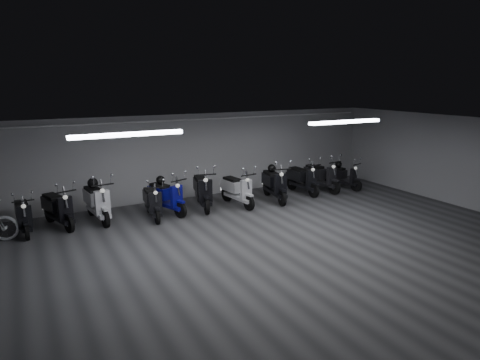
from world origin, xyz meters
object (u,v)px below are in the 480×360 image
scooter_1 (57,203)px  scooter_6 (237,185)px  scooter_5 (203,185)px  helmet_0 (339,164)px  scooter_8 (303,174)px  helmet_2 (272,168)px  scooter_0 (23,210)px  scooter_3 (152,197)px  scooter_2 (97,196)px  scooter_10 (344,172)px  helmet_3 (160,180)px  scooter_7 (275,179)px  scooter_4 (166,191)px  scooter_9 (321,172)px  helmet_1 (93,183)px

scooter_1 → scooter_6: (5.17, -0.48, -0.00)m
scooter_5 → helmet_0: 5.40m
scooter_8 → helmet_2: size_ratio=6.97×
scooter_0 → scooter_1: (0.83, 0.10, 0.06)m
scooter_3 → scooter_2: bearing=167.3°
scooter_1 → scooter_5: bearing=-20.7°
scooter_10 → helmet_3: scooter_10 is taller
scooter_3 → scooter_10: bearing=5.3°
scooter_1 → scooter_7: scooter_7 is taller
scooter_5 → scooter_8: size_ratio=1.08×
scooter_1 → scooter_3: (2.45, -0.43, -0.05)m
scooter_10 → scooter_4: bearing=161.8°
scooter_9 → helmet_3: scooter_9 is taller
scooter_2 → helmet_3: (1.84, -0.00, 0.25)m
helmet_0 → scooter_2: bearing=178.7°
scooter_4 → helmet_2: (3.63, -0.03, 0.34)m
scooter_8 → helmet_2: scooter_8 is taller
scooter_7 → scooter_1: bearing=-174.2°
scooter_0 → scooter_4: 3.77m
scooter_4 → helmet_1: size_ratio=6.31×
scooter_6 → helmet_1: scooter_6 is taller
scooter_4 → helmet_0: (6.57, 0.05, 0.19)m
scooter_2 → helmet_0: bearing=-8.5°
scooter_6 → scooter_0: bearing=169.2°
scooter_5 → scooter_9: bearing=12.7°
scooter_7 → helmet_0: scooter_7 is taller
scooter_6 → scooter_8: size_ratio=0.99×
scooter_4 → scooter_10: size_ratio=1.13×
scooter_1 → scooter_5: size_ratio=0.92×
scooter_7 → scooter_10: scooter_7 is taller
scooter_7 → helmet_1: (-5.54, 0.81, 0.32)m
scooter_0 → scooter_7: size_ratio=0.86×
scooter_1 → scooter_3: bearing=-28.2°
helmet_0 → helmet_2: bearing=-178.3°
scooter_3 → scooter_4: scooter_4 is taller
helmet_1 → helmet_0: bearing=-3.1°
scooter_3 → helmet_0: scooter_3 is taller
scooter_1 → helmet_3: size_ratio=6.94×
scooter_2 → helmet_0: 8.50m
scooter_3 → helmet_3: bearing=53.6°
scooter_5 → helmet_0: (5.40, 0.02, 0.13)m
scooter_10 → helmet_3: size_ratio=6.16×
scooter_0 → scooter_8: scooter_8 is taller
helmet_3 → scooter_8: bearing=-2.9°
scooter_4 → scooter_7: (3.58, -0.30, 0.04)m
scooter_1 → helmet_0: size_ratio=7.54×
scooter_9 → scooter_1: bearing=169.6°
scooter_0 → scooter_8: (8.69, -0.13, 0.07)m
scooter_5 → scooter_9: 4.55m
scooter_9 → helmet_2: scooter_9 is taller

